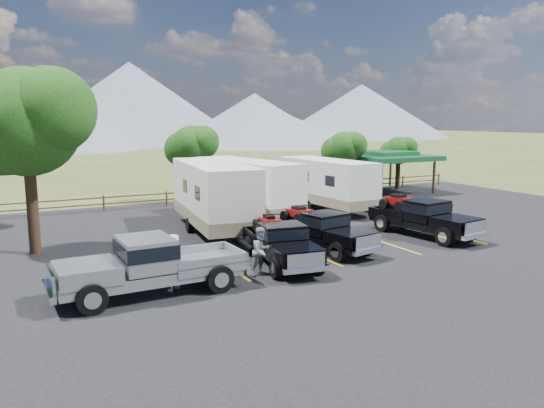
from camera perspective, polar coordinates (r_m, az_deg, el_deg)
name	(u,v)px	position (r m, az deg, el deg)	size (l,w,h in m)	color
ground	(405,269)	(21.22, 14.09, -6.81)	(320.00, 320.00, 0.00)	#3F4C20
asphalt_lot	(358,251)	(23.46, 9.24, -5.05)	(44.00, 34.00, 0.04)	black
stall_lines	(345,246)	(24.24, 7.83, -4.49)	(12.12, 5.50, 0.01)	gold
tree_big_nw	(25,122)	(24.24, -25.05, 7.99)	(5.54, 5.18, 7.84)	black
tree_ne_a	(344,149)	(39.42, 7.74, 5.89)	(3.11, 2.92, 4.76)	black
tree_ne_b	(398,151)	(43.91, 13.43, 5.61)	(2.77, 2.59, 4.27)	black
tree_north	(191,147)	(36.17, -8.66, 6.12)	(3.46, 3.24, 5.25)	black
rail_fence	(249,191)	(37.50, -2.44, 1.38)	(36.12, 0.12, 1.00)	brown
pavilion	(387,157)	(41.89, 12.26, 5.01)	(6.20, 6.20, 3.22)	brown
mountain_range	(27,107)	(121.33, -24.88, 9.48)	(209.00, 71.00, 20.00)	slate
rig_left	(281,242)	(21.04, 0.92, -4.09)	(2.57, 5.65, 1.82)	black
rig_center	(321,230)	(23.31, 5.28, -2.76)	(2.71, 5.77, 1.85)	black
rig_right	(423,216)	(26.91, 15.89, -1.30)	(2.67, 6.14, 1.99)	black
trailer_left	(214,196)	(26.75, -6.26, 0.83)	(3.53, 10.11, 3.49)	white
trailer_center	(246,188)	(30.09, -2.82, 1.68)	(3.87, 9.69, 3.35)	white
trailer_right	(327,184)	(33.01, 5.91, 2.16)	(2.86, 9.15, 3.17)	white
pickup_silver	(151,264)	(17.89, -12.86, -6.36)	(6.43, 2.40, 1.91)	#93969B
person_a	(173,262)	(18.10, -10.60, -6.20)	(0.70, 0.46, 1.93)	silver
person_b	(261,251)	(19.51, -1.16, -5.09)	(0.87, 0.68, 1.80)	gray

